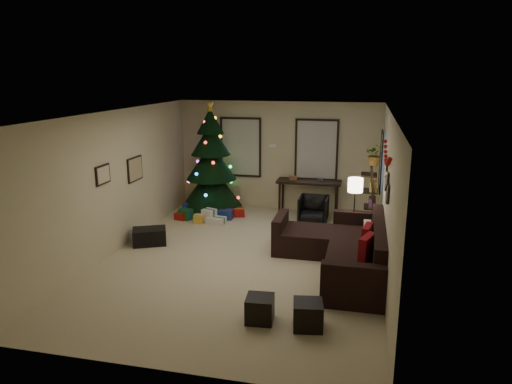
{
  "coord_description": "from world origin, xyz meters",
  "views": [
    {
      "loc": [
        2.07,
        -7.99,
        3.37
      ],
      "look_at": [
        0.1,
        0.6,
        1.15
      ],
      "focal_mm": 33.3,
      "sensor_mm": 36.0,
      "label": 1
    }
  ],
  "objects_px": {
    "desk_chair": "(313,209)",
    "bookshelf": "(372,202)",
    "christmas_tree": "(211,166)",
    "sofa": "(344,251)",
    "desk": "(309,184)"
  },
  "relations": [
    {
      "from": "bookshelf",
      "to": "christmas_tree",
      "type": "bearing_deg",
      "value": 164.89
    },
    {
      "from": "sofa",
      "to": "desk",
      "type": "relative_size",
      "value": 1.9
    },
    {
      "from": "christmas_tree",
      "to": "bookshelf",
      "type": "relative_size",
      "value": 1.8
    },
    {
      "from": "desk_chair",
      "to": "desk",
      "type": "bearing_deg",
      "value": 107.44
    },
    {
      "from": "desk",
      "to": "bookshelf",
      "type": "relative_size",
      "value": 1.0
    },
    {
      "from": "sofa",
      "to": "bookshelf",
      "type": "xyz_separation_m",
      "value": [
        0.48,
        1.79,
        0.45
      ]
    },
    {
      "from": "desk_chair",
      "to": "bookshelf",
      "type": "xyz_separation_m",
      "value": [
        1.29,
        -0.71,
        0.44
      ]
    },
    {
      "from": "christmas_tree",
      "to": "bookshelf",
      "type": "bearing_deg",
      "value": -15.11
    },
    {
      "from": "desk_chair",
      "to": "bookshelf",
      "type": "relative_size",
      "value": 0.4
    },
    {
      "from": "sofa",
      "to": "bookshelf",
      "type": "height_order",
      "value": "bookshelf"
    },
    {
      "from": "christmas_tree",
      "to": "sofa",
      "type": "xyz_separation_m",
      "value": [
        3.38,
        -2.83,
        -0.85
      ]
    },
    {
      "from": "desk",
      "to": "desk_chair",
      "type": "height_order",
      "value": "desk"
    },
    {
      "from": "desk",
      "to": "bookshelf",
      "type": "bearing_deg",
      "value": -42.45
    },
    {
      "from": "sofa",
      "to": "desk",
      "type": "xyz_separation_m",
      "value": [
        -1.0,
        3.15,
        0.44
      ]
    },
    {
      "from": "christmas_tree",
      "to": "sofa",
      "type": "bearing_deg",
      "value": -39.97
    }
  ]
}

